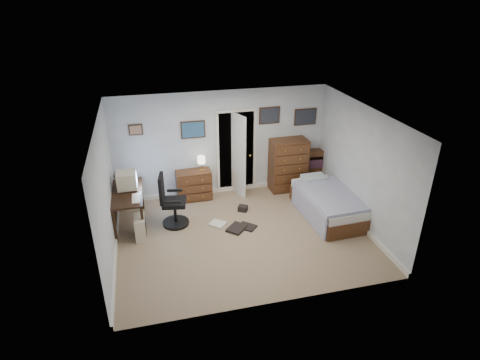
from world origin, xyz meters
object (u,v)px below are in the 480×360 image
office_chair (171,206)px  low_dresser (194,185)px  tall_dresser (288,165)px  computer_desk (123,200)px  bed (327,203)px

office_chair → low_dresser: size_ratio=1.44×
tall_dresser → computer_desk: bearing=-169.3°
computer_desk → low_dresser: (1.57, 0.81, -0.24)m
low_dresser → bed: 3.08m
office_chair → tall_dresser: bearing=28.6°
computer_desk → office_chair: office_chair is taller
bed → office_chair: bearing=169.8°
computer_desk → office_chair: (0.96, -0.21, -0.15)m
low_dresser → bed: bearing=-30.1°
tall_dresser → bed: size_ratio=0.66×
computer_desk → tall_dresser: bearing=11.9°
office_chair → bed: (3.32, -0.44, -0.15)m
low_dresser → tall_dresser: (2.31, -0.02, 0.29)m
computer_desk → tall_dresser: tall_dresser is taller
office_chair → bed: 3.35m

